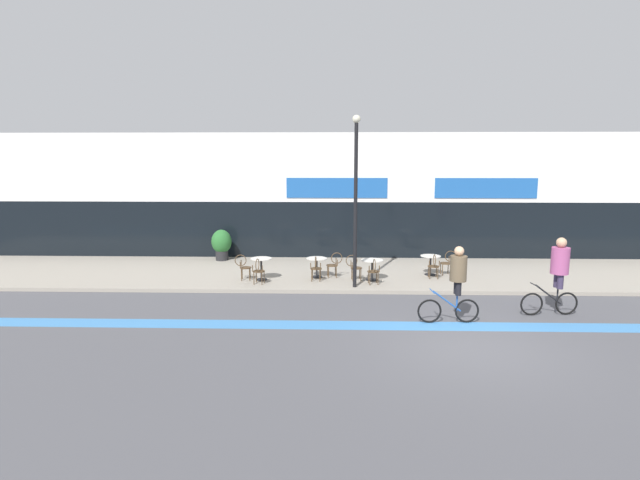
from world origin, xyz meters
name	(u,v)px	position (x,y,z in m)	size (l,w,h in m)	color
ground_plane	(472,346)	(0.00, 0.00, 0.00)	(120.00, 120.00, 0.00)	#4C4C51
sidewalk_slab	(420,274)	(0.00, 7.25, 0.06)	(40.00, 5.50, 0.12)	gray
storefront_facade	(404,195)	(0.00, 11.96, 2.70)	(40.00, 4.06, 5.42)	silver
bike_lane_stripe	(457,326)	(0.00, 1.41, 0.00)	(36.00, 0.70, 0.01)	#3D7AB7
bistro_table_0	(261,264)	(-5.77, 5.85, 0.68)	(0.75, 0.75, 0.78)	black
bistro_table_1	(317,263)	(-3.84, 6.32, 0.62)	(0.74, 0.74, 0.70)	black
bistro_table_2	(372,265)	(-1.89, 5.92, 0.65)	(0.77, 0.77, 0.73)	black
bistro_table_3	(430,261)	(0.31, 6.81, 0.63)	(0.74, 0.74, 0.71)	black
cafe_chair_0_near	(258,269)	(-5.78, 5.23, 0.64)	(0.45, 0.60, 0.90)	#4C3823
cafe_chair_0_side	(243,265)	(-6.40, 5.84, 0.64)	(0.59, 0.43, 0.90)	#4C3823
cafe_chair_1_near	(316,267)	(-3.85, 5.70, 0.64)	(0.42, 0.58, 0.90)	#4C3823
cafe_chair_1_side	(334,263)	(-3.22, 6.33, 0.64)	(0.60, 0.45, 0.90)	#4C3823
cafe_chair_2_near	(374,270)	(-1.88, 5.30, 0.64)	(0.44, 0.59, 0.90)	#4C3823
cafe_chair_2_side	(354,266)	(-2.51, 5.91, 0.64)	(0.59, 0.44, 0.90)	#4C3823
cafe_chair_3_near	(434,265)	(0.31, 6.19, 0.64)	(0.41, 0.58, 0.90)	#4C3823
cafe_chair_3_side	(448,261)	(0.93, 6.82, 0.64)	(0.58, 0.42, 0.90)	#4C3823
planter_pot	(222,243)	(-7.94, 9.28, 0.83)	(0.83, 0.83, 1.29)	#232326
lamp_post	(356,191)	(-2.53, 4.96, 3.31)	(0.26, 0.26, 5.57)	black
cyclist_0	(456,278)	(0.00, 1.71, 1.22)	(1.65, 0.50, 2.07)	black
cyclist_1	(558,269)	(2.97, 2.48, 1.33)	(1.65, 0.56, 2.19)	black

